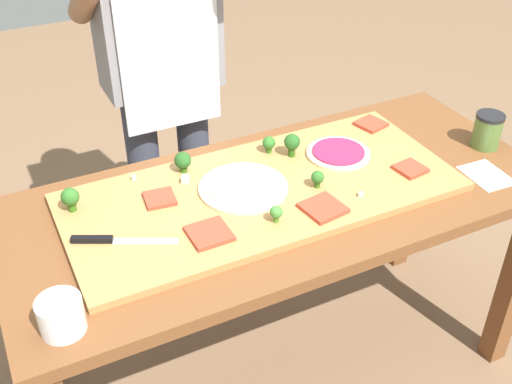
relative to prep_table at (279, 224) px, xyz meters
name	(u,v)px	position (x,y,z in m)	size (l,w,h in m)	color
ground_plane	(276,368)	(0.00, 0.00, -0.67)	(8.00, 8.00, 0.00)	brown
prep_table	(279,224)	(0.00, 0.00, 0.00)	(1.65, 0.72, 0.79)	brown
cutting_board	(262,192)	(-0.05, 0.02, 0.12)	(1.16, 0.51, 0.02)	#B27F47
chefs_knife	(109,240)	(-0.52, -0.02, 0.14)	(0.26, 0.14, 0.02)	#B7BABF
pizza_whole_beet_magenta	(338,153)	(0.25, 0.08, 0.14)	(0.20, 0.20, 0.02)	beige
pizza_whole_white_garlic	(243,187)	(-0.10, 0.04, 0.14)	(0.26, 0.26, 0.02)	beige
pizza_slice_far_right	(323,208)	(0.06, -0.15, 0.14)	(0.11, 0.11, 0.01)	#BC3D28
pizza_slice_far_left	(410,169)	(0.40, -0.09, 0.14)	(0.08, 0.08, 0.01)	#BC3D28
pizza_slice_near_right	(160,198)	(-0.34, 0.10, 0.14)	(0.09, 0.09, 0.01)	#BC3D28
pizza_slice_center	(371,124)	(0.46, 0.20, 0.14)	(0.09, 0.09, 0.01)	#BC3D28
pizza_slice_near_left	(209,233)	(-0.27, -0.11, 0.14)	(0.11, 0.11, 0.01)	#BC3D28
broccoli_floret_front_left	(318,178)	(0.10, -0.04, 0.17)	(0.04, 0.04, 0.05)	#366618
broccoli_floret_front_mid	(292,143)	(0.12, 0.14, 0.18)	(0.05, 0.05, 0.08)	#2C5915
broccoli_floret_center_left	(269,143)	(0.06, 0.20, 0.17)	(0.04, 0.04, 0.06)	#366618
broccoli_floret_back_right	(183,161)	(-0.22, 0.21, 0.17)	(0.05, 0.05, 0.07)	#2C5915
broccoli_floret_back_mid	(70,198)	(-0.58, 0.16, 0.18)	(0.05, 0.05, 0.07)	#366618
broccoli_floret_front_right	(276,213)	(-0.09, -0.14, 0.17)	(0.04, 0.04, 0.05)	#487A23
cheese_crumble_a	(134,178)	(-0.38, 0.24, 0.14)	(0.01, 0.01, 0.01)	silver
cheese_crumble_b	(361,194)	(0.19, -0.14, 0.14)	(0.01, 0.01, 0.01)	silver
cheese_crumble_c	(185,179)	(-0.24, 0.15, 0.15)	(0.02, 0.02, 0.02)	silver
flour_cup	(61,317)	(-0.69, -0.25, 0.15)	(0.10, 0.10, 0.09)	white
sauce_jar	(487,130)	(0.74, -0.05, 0.17)	(0.09, 0.09, 0.12)	#517033
recipe_note	(487,175)	(0.62, -0.20, 0.11)	(0.12, 0.15, 0.00)	white
cook_center	(161,60)	(-0.13, 0.63, 0.32)	(0.54, 0.39, 1.67)	#333847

